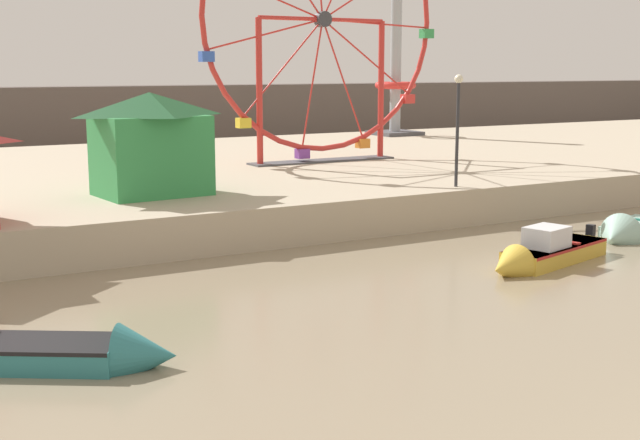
{
  "coord_description": "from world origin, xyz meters",
  "views": [
    {
      "loc": [
        -11.93,
        -5.53,
        5.65
      ],
      "look_at": [
        -1.87,
        11.94,
        2.04
      ],
      "focal_mm": 47.9,
      "sensor_mm": 36.0,
      "label": 1
    }
  ],
  "objects_px": {
    "drop_tower_steel_tower": "(396,72)",
    "motorboat_teal_painted": "(58,353)",
    "ferris_wheel_red_frame": "(323,24)",
    "motorboat_mustard_yellow": "(541,254)",
    "motorboat_seafoam": "(630,232)",
    "carnival_booth_green_kiosk": "(151,142)",
    "promenade_lamp_near": "(458,114)"
  },
  "relations": [
    {
      "from": "drop_tower_steel_tower",
      "to": "motorboat_teal_painted",
      "type": "bearing_deg",
      "value": -133.86
    },
    {
      "from": "ferris_wheel_red_frame",
      "to": "motorboat_teal_painted",
      "type": "bearing_deg",
      "value": -132.07
    },
    {
      "from": "motorboat_mustard_yellow",
      "to": "motorboat_teal_painted",
      "type": "bearing_deg",
      "value": -8.51
    },
    {
      "from": "motorboat_seafoam",
      "to": "carnival_booth_green_kiosk",
      "type": "bearing_deg",
      "value": -52.44
    },
    {
      "from": "motorboat_teal_painted",
      "to": "promenade_lamp_near",
      "type": "bearing_deg",
      "value": 59.65
    },
    {
      "from": "motorboat_seafoam",
      "to": "carnival_booth_green_kiosk",
      "type": "distance_m",
      "value": 16.41
    },
    {
      "from": "motorboat_mustard_yellow",
      "to": "motorboat_teal_painted",
      "type": "height_order",
      "value": "motorboat_mustard_yellow"
    },
    {
      "from": "motorboat_teal_painted",
      "to": "promenade_lamp_near",
      "type": "height_order",
      "value": "promenade_lamp_near"
    },
    {
      "from": "motorboat_mustard_yellow",
      "to": "ferris_wheel_red_frame",
      "type": "relative_size",
      "value": 0.43
    },
    {
      "from": "ferris_wheel_red_frame",
      "to": "promenade_lamp_near",
      "type": "xyz_separation_m",
      "value": [
        0.01,
        -9.74,
        -3.59
      ]
    },
    {
      "from": "drop_tower_steel_tower",
      "to": "carnival_booth_green_kiosk",
      "type": "height_order",
      "value": "drop_tower_steel_tower"
    },
    {
      "from": "motorboat_seafoam",
      "to": "drop_tower_steel_tower",
      "type": "distance_m",
      "value": 28.33
    },
    {
      "from": "motorboat_teal_painted",
      "to": "motorboat_seafoam",
      "type": "bearing_deg",
      "value": 41.56
    },
    {
      "from": "motorboat_teal_painted",
      "to": "promenade_lamp_near",
      "type": "xyz_separation_m",
      "value": [
        16.35,
        8.37,
        3.71
      ]
    },
    {
      "from": "drop_tower_steel_tower",
      "to": "carnival_booth_green_kiosk",
      "type": "relative_size",
      "value": 2.66
    },
    {
      "from": "drop_tower_steel_tower",
      "to": "carnival_booth_green_kiosk",
      "type": "bearing_deg",
      "value": -141.75
    },
    {
      "from": "motorboat_seafoam",
      "to": "drop_tower_steel_tower",
      "type": "relative_size",
      "value": 0.41
    },
    {
      "from": "motorboat_mustard_yellow",
      "to": "drop_tower_steel_tower",
      "type": "xyz_separation_m",
      "value": [
        14.35,
        27.94,
        5.0
      ]
    },
    {
      "from": "motorboat_seafoam",
      "to": "ferris_wheel_red_frame",
      "type": "xyz_separation_m",
      "value": [
        -3.2,
        15.0,
        7.36
      ]
    },
    {
      "from": "motorboat_seafoam",
      "to": "carnival_booth_green_kiosk",
      "type": "xyz_separation_m",
      "value": [
        -13.54,
        8.79,
        2.93
      ]
    },
    {
      "from": "ferris_wheel_red_frame",
      "to": "carnival_booth_green_kiosk",
      "type": "distance_m",
      "value": 12.84
    },
    {
      "from": "motorboat_teal_painted",
      "to": "drop_tower_steel_tower",
      "type": "distance_m",
      "value": 41.27
    },
    {
      "from": "motorboat_teal_painted",
      "to": "drop_tower_steel_tower",
      "type": "relative_size",
      "value": 0.47
    },
    {
      "from": "motorboat_teal_painted",
      "to": "carnival_booth_green_kiosk",
      "type": "distance_m",
      "value": 13.64
    },
    {
      "from": "motorboat_mustard_yellow",
      "to": "motorboat_teal_painted",
      "type": "xyz_separation_m",
      "value": [
        -14.02,
        -1.59,
        -0.08
      ]
    },
    {
      "from": "motorboat_teal_painted",
      "to": "carnival_booth_green_kiosk",
      "type": "bearing_deg",
      "value": 95.74
    },
    {
      "from": "drop_tower_steel_tower",
      "to": "promenade_lamp_near",
      "type": "relative_size",
      "value": 2.68
    },
    {
      "from": "motorboat_teal_painted",
      "to": "ferris_wheel_red_frame",
      "type": "relative_size",
      "value": 0.41
    },
    {
      "from": "motorboat_mustard_yellow",
      "to": "motorboat_seafoam",
      "type": "bearing_deg",
      "value": -179.62
    },
    {
      "from": "motorboat_mustard_yellow",
      "to": "drop_tower_steel_tower",
      "type": "bearing_deg",
      "value": -132.16
    },
    {
      "from": "drop_tower_steel_tower",
      "to": "promenade_lamp_near",
      "type": "height_order",
      "value": "drop_tower_steel_tower"
    },
    {
      "from": "carnival_booth_green_kiosk",
      "to": "motorboat_mustard_yellow",
      "type": "bearing_deg",
      "value": -57.0
    }
  ]
}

